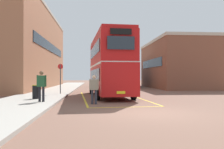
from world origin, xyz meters
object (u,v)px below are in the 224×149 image
litter_bin (36,92)px  single_deck_bus (126,76)px  double_decker_bus (109,65)px  pedestrian_boarding (94,87)px  bus_stop_sign (60,76)px  pedestrian_waiting_near (41,84)px

litter_bin → single_deck_bus: bearing=67.0°
double_decker_bus → pedestrian_boarding: (-1.22, -5.31, -1.55)m
pedestrian_boarding → bus_stop_sign: bus_stop_sign is taller
litter_bin → bus_stop_sign: size_ratio=0.36×
double_decker_bus → pedestrian_boarding: size_ratio=5.93×
single_deck_bus → pedestrian_waiting_near: bearing=-109.4°
pedestrian_boarding → bus_stop_sign: 7.30m
double_decker_bus → pedestrian_boarding: double_decker_bus is taller
single_deck_bus → double_decker_bus: bearing=-101.8°
single_deck_bus → pedestrian_waiting_near: 23.36m
double_decker_bus → litter_bin: size_ratio=11.16×
litter_bin → bus_stop_sign: 4.77m
double_decker_bus → pedestrian_waiting_near: bearing=-129.7°
litter_bin → double_decker_bus: bearing=32.4°
pedestrian_waiting_near → pedestrian_boarding: bearing=-4.1°
single_deck_bus → litter_bin: bearing=-113.0°
pedestrian_waiting_near → bus_stop_sign: size_ratio=0.71×
single_deck_bus → pedestrian_boarding: size_ratio=5.05×
pedestrian_boarding → litter_bin: (-3.77, 2.15, -0.38)m
single_deck_bus → bus_stop_sign: bearing=-116.0°
single_deck_bus → litter_bin: single_deck_bus is taller
pedestrian_boarding → litter_bin: size_ratio=1.88×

